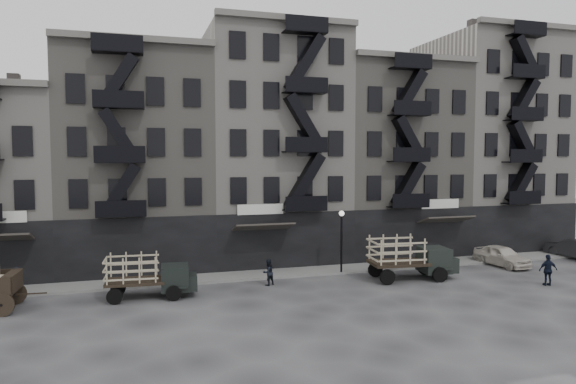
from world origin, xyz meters
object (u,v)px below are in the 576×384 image
object	(u,v)px
pedestrian_mid	(268,272)
stake_truck_west	(148,273)
car_east	(502,256)
pedestrian_west	(18,285)
policeman	(548,270)
stake_truck_east	(410,255)
car_far	(576,249)

from	to	relation	value
pedestrian_mid	stake_truck_west	bearing A→B (deg)	-17.56
car_east	pedestrian_west	world-z (taller)	pedestrian_west
stake_truck_west	pedestrian_mid	distance (m)	7.17
stake_truck_west	pedestrian_mid	size ratio (longest dim) A/B	3.14
stake_truck_west	policeman	bearing A→B (deg)	-6.02
pedestrian_mid	policeman	world-z (taller)	policeman
stake_truck_east	pedestrian_mid	bearing A→B (deg)	178.52
stake_truck_east	stake_truck_west	bearing A→B (deg)	-175.50
car_far	pedestrian_mid	bearing A→B (deg)	-1.80
car_east	car_far	size ratio (longest dim) A/B	0.92
stake_truck_west	car_east	xyz separation A→B (m)	(24.64, 1.34, -0.67)
car_east	policeman	world-z (taller)	policeman
car_east	pedestrian_mid	world-z (taller)	pedestrian_mid
car_far	pedestrian_west	distance (m)	38.73
pedestrian_west	pedestrian_mid	world-z (taller)	pedestrian_west
stake_truck_west	car_far	distance (m)	32.01
pedestrian_west	stake_truck_west	bearing A→B (deg)	-56.50
stake_truck_east	car_east	size ratio (longest dim) A/B	1.32
car_far	stake_truck_west	bearing A→B (deg)	-0.96
pedestrian_mid	pedestrian_west	bearing A→B (deg)	-25.15
car_east	stake_truck_west	bearing A→B (deg)	176.45
pedestrian_mid	car_far	bearing A→B (deg)	158.66
stake_truck_west	car_east	size ratio (longest dim) A/B	1.15
stake_truck_west	pedestrian_west	bearing A→B (deg)	174.99
stake_truck_west	stake_truck_east	bearing A→B (deg)	2.80
car_east	pedestrian_west	size ratio (longest dim) A/B	2.27
stake_truck_west	car_east	world-z (taller)	stake_truck_west
car_far	pedestrian_mid	world-z (taller)	pedestrian_mid
stake_truck_east	car_east	xyz separation A→B (m)	(8.44, 1.70, -0.85)
car_far	stake_truck_east	bearing A→B (deg)	3.88
car_far	pedestrian_west	xyz separation A→B (m)	(-38.72, -0.84, 0.18)
car_far	policeman	bearing A→B (deg)	31.46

